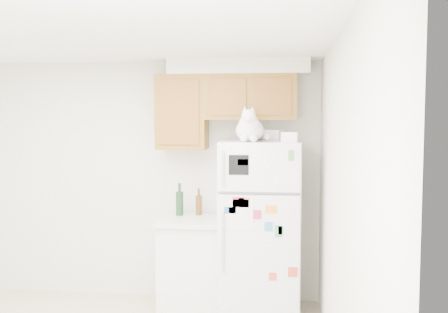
% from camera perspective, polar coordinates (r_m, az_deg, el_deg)
% --- Properties ---
extents(room_shell, '(3.84, 4.04, 2.52)m').
position_cam_1_polar(room_shell, '(3.94, -14.46, 0.44)').
color(room_shell, silver).
rests_on(room_shell, ground_plane).
extents(refrigerator, '(0.76, 0.78, 1.70)m').
position_cam_1_polar(refrigerator, '(5.14, 3.98, -7.77)').
color(refrigerator, silver).
rests_on(refrigerator, ground_plane).
extents(base_counter, '(0.64, 0.64, 0.92)m').
position_cam_1_polar(base_counter, '(5.38, -3.51, -11.48)').
color(base_counter, white).
rests_on(base_counter, ground_plane).
extents(cat, '(0.32, 0.47, 0.33)m').
position_cam_1_polar(cat, '(4.86, 2.82, 3.07)').
color(cat, white).
rests_on(cat, refrigerator).
extents(storage_box_back, '(0.22, 0.19, 0.10)m').
position_cam_1_polar(storage_box_back, '(5.19, 5.37, 2.34)').
color(storage_box_back, white).
rests_on(storage_box_back, refrigerator).
extents(storage_box_front, '(0.16, 0.13, 0.09)m').
position_cam_1_polar(storage_box_front, '(4.87, 7.16, 2.13)').
color(storage_box_front, white).
rests_on(storage_box_front, refrigerator).
extents(bottle_green, '(0.08, 0.08, 0.33)m').
position_cam_1_polar(bottle_green, '(5.40, -4.86, -4.65)').
color(bottle_green, '#19381E').
rests_on(bottle_green, base_counter).
extents(bottle_amber, '(0.06, 0.06, 0.28)m').
position_cam_1_polar(bottle_amber, '(5.41, -2.76, -4.93)').
color(bottle_amber, '#593814').
rests_on(bottle_amber, base_counter).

